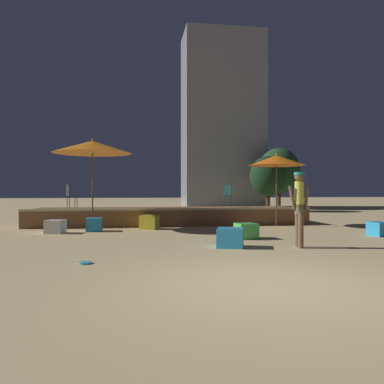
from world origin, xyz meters
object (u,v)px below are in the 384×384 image
at_px(patio_umbrella_0, 276,161).
at_px(background_tree_0, 279,171).
at_px(cube_seat_3, 230,238).
at_px(background_tree_1, 268,176).
at_px(cube_seat_5, 55,227).
at_px(cube_seat_2, 246,231).
at_px(frisbee_disc, 85,263).
at_px(patio_umbrella_1, 92,147).
at_px(bistro_chair_0, 70,193).
at_px(bistro_chair_1, 227,193).
at_px(cube_seat_1, 379,229).
at_px(cube_seat_4, 149,222).
at_px(person_0, 299,204).
at_px(cube_seat_0, 94,225).

distance_m(patio_umbrella_0, background_tree_0, 13.19).
distance_m(cube_seat_3, background_tree_1, 15.81).
bearing_deg(cube_seat_5, patio_umbrella_0, 9.05).
bearing_deg(cube_seat_3, cube_seat_2, 60.42).
height_order(cube_seat_2, frisbee_disc, cube_seat_2).
xyz_separation_m(frisbee_disc, background_tree_1, (9.41, 15.97, 2.26)).
bearing_deg(patio_umbrella_0, cube_seat_3, -122.06).
bearing_deg(background_tree_0, patio_umbrella_1, -133.61).
bearing_deg(bistro_chair_0, cube_seat_2, -157.24).
distance_m(bistro_chair_1, background_tree_1, 8.37).
xyz_separation_m(patio_umbrella_1, cube_seat_1, (8.80, -3.25, -2.69)).
distance_m(patio_umbrella_0, frisbee_disc, 9.40).
relative_size(cube_seat_5, background_tree_0, 0.14).
xyz_separation_m(cube_seat_2, cube_seat_3, (-0.85, -1.50, 0.01)).
relative_size(cube_seat_3, background_tree_1, 0.22).
bearing_deg(cube_seat_1, patio_umbrella_1, 159.74).
xyz_separation_m(cube_seat_4, background_tree_0, (9.83, 12.64, 2.53)).
xyz_separation_m(cube_seat_1, background_tree_0, (3.02, 15.66, 2.57)).
bearing_deg(cube_seat_1, bistro_chair_1, 119.11).
height_order(cube_seat_2, background_tree_0, background_tree_0).
height_order(patio_umbrella_0, cube_seat_3, patio_umbrella_0).
bearing_deg(cube_seat_2, person_0, -66.60).
relative_size(cube_seat_3, bistro_chair_1, 0.87).
height_order(cube_seat_4, background_tree_1, background_tree_1).
height_order(cube_seat_2, background_tree_1, background_tree_1).
bearing_deg(cube_seat_4, background_tree_1, 51.02).
height_order(cube_seat_1, cube_seat_3, cube_seat_3).
xyz_separation_m(patio_umbrella_1, frisbee_disc, (0.58, -6.33, -2.89)).
distance_m(cube_seat_3, cube_seat_5, 6.07).
distance_m(bistro_chair_1, frisbee_disc, 10.31).
relative_size(cube_seat_1, cube_seat_3, 0.79).
distance_m(patio_umbrella_0, bistro_chair_0, 8.18).
bearing_deg(cube_seat_5, cube_seat_2, -20.93).
bearing_deg(cube_seat_0, background_tree_1, 46.30).
xyz_separation_m(cube_seat_1, frisbee_disc, (-8.23, -3.08, -0.19)).
bearing_deg(cube_seat_5, background_tree_1, 44.20).
bearing_deg(patio_umbrella_0, cube_seat_4, -175.16).
distance_m(bistro_chair_0, bistro_chair_1, 6.66).
height_order(cube_seat_0, cube_seat_4, cube_seat_4).
bearing_deg(bistro_chair_0, person_0, -162.47).
bearing_deg(patio_umbrella_1, bistro_chair_0, 122.16).
distance_m(cube_seat_2, cube_seat_4, 4.02).
xyz_separation_m(patio_umbrella_1, bistro_chair_1, (5.53, 2.63, -1.65)).
bearing_deg(cube_seat_2, patio_umbrella_0, 56.90).
height_order(patio_umbrella_0, cube_seat_5, patio_umbrella_0).
bearing_deg(cube_seat_5, patio_umbrella_1, 46.10).
distance_m(cube_seat_3, bistro_chair_0, 8.13).
relative_size(cube_seat_2, bistro_chair_1, 0.70).
bearing_deg(bistro_chair_0, cube_seat_1, -142.90).
relative_size(patio_umbrella_0, cube_seat_1, 4.52).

